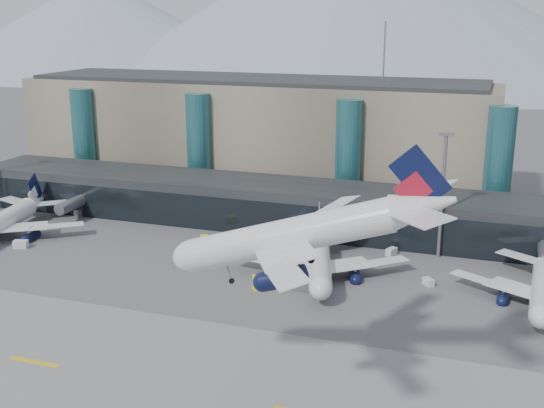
# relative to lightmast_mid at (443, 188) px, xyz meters

# --- Properties ---
(ground) EXTENTS (900.00, 900.00, 0.00)m
(ground) POSITION_rel_lightmast_mid_xyz_m (-30.00, -48.00, -14.42)
(ground) COLOR #515154
(ground) RESTS_ON ground
(runway_strip) EXTENTS (400.00, 40.00, 0.04)m
(runway_strip) POSITION_rel_lightmast_mid_xyz_m (-30.00, -63.00, -14.40)
(runway_strip) COLOR slate
(runway_strip) RESTS_ON ground
(runway_markings) EXTENTS (128.00, 1.00, 0.02)m
(runway_markings) POSITION_rel_lightmast_mid_xyz_m (-30.00, -63.00, -14.37)
(runway_markings) COLOR gold
(runway_markings) RESTS_ON ground
(concourse) EXTENTS (170.00, 27.00, 10.00)m
(concourse) POSITION_rel_lightmast_mid_xyz_m (-30.02, 9.73, -9.45)
(concourse) COLOR black
(concourse) RESTS_ON ground
(terminal_main) EXTENTS (130.00, 30.00, 31.00)m
(terminal_main) POSITION_rel_lightmast_mid_xyz_m (-55.00, 42.00, 1.03)
(terminal_main) COLOR gray
(terminal_main) RESTS_ON ground
(teal_towers) EXTENTS (116.40, 19.40, 46.00)m
(teal_towers) POSITION_rel_lightmast_mid_xyz_m (-44.99, 26.01, -0.41)
(teal_towers) COLOR #26626C
(teal_towers) RESTS_ON ground
(mountain_ridge) EXTENTS (910.00, 400.00, 110.00)m
(mountain_ridge) POSITION_rel_lightmast_mid_xyz_m (-14.03, 332.00, 31.33)
(mountain_ridge) COLOR gray
(mountain_ridge) RESTS_ON ground
(lightmast_mid) EXTENTS (3.00, 1.20, 25.60)m
(lightmast_mid) POSITION_rel_lightmast_mid_xyz_m (0.00, 0.00, 0.00)
(lightmast_mid) COLOR slate
(lightmast_mid) RESTS_ON ground
(hero_jet) EXTENTS (36.13, 36.84, 11.88)m
(hero_jet) POSITION_rel_lightmast_mid_xyz_m (-9.50, -60.93, 9.65)
(hero_jet) COLOR silver
(hero_jet) RESTS_ON ground
(jet_parked_left) EXTENTS (37.37, 37.80, 12.21)m
(jet_parked_left) POSITION_rel_lightmast_mid_xyz_m (-93.24, -15.48, -9.80)
(jet_parked_left) COLOR silver
(jet_parked_left) RESTS_ON ground
(jet_parked_mid) EXTENTS (34.52, 35.97, 11.55)m
(jet_parked_mid) POSITION_rel_lightmast_mid_xyz_m (-20.86, -15.60, -10.05)
(jet_parked_mid) COLOR silver
(jet_parked_mid) RESTS_ON ground
(jet_parked_right) EXTENTS (33.05, 32.36, 10.66)m
(jet_parked_right) POSITION_rel_lightmast_mid_xyz_m (19.15, -15.66, -10.39)
(jet_parked_right) COLOR silver
(jet_parked_right) RESTS_ON ground
(veh_a) EXTENTS (3.26, 2.42, 1.64)m
(veh_a) POSITION_rel_lightmast_mid_xyz_m (-84.14, -22.93, -13.60)
(veh_a) COLOR silver
(veh_a) RESTS_ON ground
(veh_b) EXTENTS (2.27, 2.85, 1.43)m
(veh_b) POSITION_rel_lightmast_mid_xyz_m (-48.99, -7.10, -13.70)
(veh_b) COLOR yellow
(veh_b) RESTS_ON ground
(veh_c) EXTENTS (4.11, 2.19, 2.28)m
(veh_c) POSITION_rel_lightmast_mid_xyz_m (-20.93, -25.53, -13.28)
(veh_c) COLOR #49494E
(veh_c) RESTS_ON ground
(veh_d) EXTENTS (2.24, 2.91, 1.47)m
(veh_d) POSITION_rel_lightmast_mid_xyz_m (-9.21, -2.00, -13.68)
(veh_d) COLOR silver
(veh_d) RESTS_ON ground
(veh_g) EXTENTS (2.39, 2.56, 1.30)m
(veh_g) POSITION_rel_lightmast_mid_xyz_m (-0.17, -15.93, -13.77)
(veh_g) COLOR silver
(veh_g) RESTS_ON ground
(veh_h) EXTENTS (4.77, 3.87, 2.33)m
(veh_h) POSITION_rel_lightmast_mid_xyz_m (-27.99, -26.91, -13.25)
(veh_h) COLOR yellow
(veh_h) RESTS_ON ground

